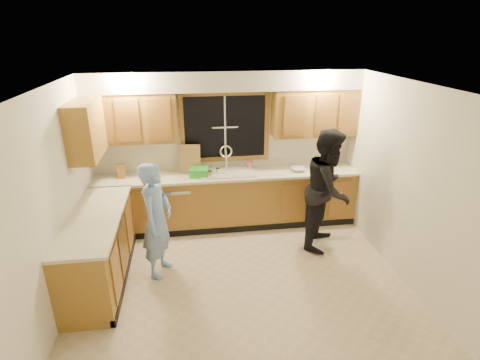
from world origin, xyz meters
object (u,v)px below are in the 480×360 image
(man, at_px, (157,220))
(bowl, at_px, (298,169))
(sink, at_px, (228,176))
(dishwasher, at_px, (176,205))
(woman, at_px, (328,189))
(dish_crate, at_px, (199,172))
(soap_bottle, at_px, (250,163))
(knife_block, at_px, (121,171))
(stove, at_px, (89,276))

(man, height_order, bowl, man)
(man, relative_size, bowl, 6.79)
(man, bearing_deg, bowl, -43.42)
(sink, xyz_separation_m, bowl, (1.15, -0.07, 0.08))
(dishwasher, relative_size, woman, 0.46)
(dish_crate, xyz_separation_m, soap_bottle, (0.84, 0.25, 0.02))
(knife_block, height_order, bowl, knife_block)
(woman, relative_size, knife_block, 7.98)
(sink, distance_m, stove, 2.60)
(dishwasher, bearing_deg, man, -99.42)
(dishwasher, height_order, man, man)
(dishwasher, bearing_deg, stove, -117.69)
(man, bearing_deg, stove, 148.48)
(stove, xyz_separation_m, knife_block, (0.16, 1.84, 0.58))
(soap_bottle, distance_m, bowl, 0.80)
(soap_bottle, bearing_deg, sink, -155.84)
(soap_bottle, relative_size, bowl, 0.74)
(bowl, bearing_deg, woman, -72.63)
(sink, xyz_separation_m, dishwasher, (-0.85, -0.01, -0.45))
(woman, bearing_deg, dish_crate, 100.35)
(stove, distance_m, dish_crate, 2.28)
(dishwasher, height_order, bowl, bowl)
(sink, relative_size, bowl, 3.74)
(woman, bearing_deg, soap_bottle, 77.56)
(bowl, bearing_deg, dishwasher, 178.52)
(stove, relative_size, dish_crate, 3.19)
(dish_crate, distance_m, soap_bottle, 0.88)
(dishwasher, xyz_separation_m, stove, (-0.95, -1.81, 0.04))
(sink, relative_size, man, 0.55)
(stove, relative_size, knife_block, 4.00)
(sink, xyz_separation_m, man, (-1.05, -1.21, -0.09))
(man, xyz_separation_m, knife_block, (-0.60, 1.23, 0.25))
(dishwasher, xyz_separation_m, man, (-0.20, -1.19, 0.37))
(knife_block, bearing_deg, soap_bottle, -4.69)
(dishwasher, bearing_deg, dish_crate, -8.01)
(dishwasher, bearing_deg, knife_block, 177.68)
(dishwasher, xyz_separation_m, woman, (2.24, -0.80, 0.49))
(dishwasher, distance_m, woman, 2.42)
(dishwasher, bearing_deg, soap_bottle, 8.70)
(stove, bearing_deg, woman, 17.66)
(dish_crate, bearing_deg, sink, 8.93)
(sink, height_order, woman, woman)
(knife_block, height_order, dish_crate, knife_block)
(sink, relative_size, dish_crate, 3.04)
(sink, xyz_separation_m, soap_bottle, (0.39, 0.18, 0.14))
(woman, height_order, knife_block, woman)
(dishwasher, distance_m, man, 1.27)
(soap_bottle, bearing_deg, stove, -137.61)
(sink, relative_size, stove, 0.96)
(woman, distance_m, dish_crate, 1.98)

